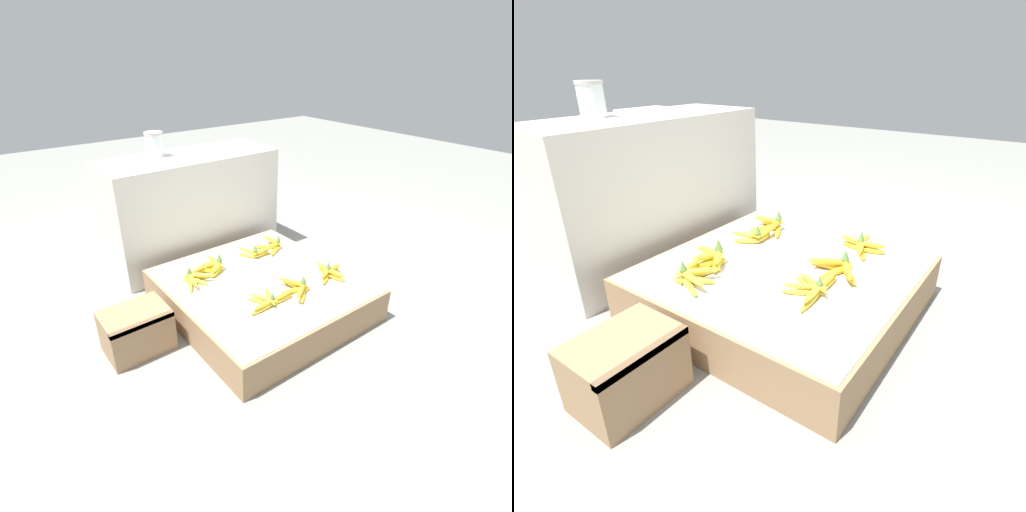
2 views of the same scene
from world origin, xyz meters
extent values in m
plane|color=gray|center=(0.00, 0.00, 0.00)|extent=(10.00, 10.00, 0.00)
cube|color=#997551|center=(0.00, 0.00, 0.09)|extent=(0.96, 1.00, 0.18)
cube|color=silver|center=(0.00, 0.00, 0.19)|extent=(0.93, 0.97, 0.00)
cube|color=beige|center=(0.03, 0.80, 0.36)|extent=(1.13, 0.44, 0.71)
cube|color=#997551|center=(-0.69, 0.09, 0.11)|extent=(0.31, 0.23, 0.22)
cube|color=brown|center=(-0.69, -0.01, 0.21)|extent=(0.31, 0.02, 0.02)
ellipsoid|color=gold|center=(-0.05, -0.23, 0.20)|extent=(0.16, 0.03, 0.02)
ellipsoid|color=gold|center=(-0.08, -0.17, 0.20)|extent=(0.08, 0.16, 0.02)
ellipsoid|color=gold|center=(-0.14, -0.18, 0.20)|extent=(0.10, 0.15, 0.02)
ellipsoid|color=gold|center=(-0.17, -0.23, 0.20)|extent=(0.16, 0.03, 0.02)
ellipsoid|color=gold|center=(-0.05, -0.23, 0.22)|extent=(0.16, 0.03, 0.02)
ellipsoid|color=gold|center=(-0.09, -0.19, 0.22)|extent=(0.09, 0.16, 0.02)
ellipsoid|color=gold|center=(-0.13, -0.18, 0.22)|extent=(0.10, 0.15, 0.02)
ellipsoid|color=gold|center=(-0.15, -0.23, 0.22)|extent=(0.16, 0.03, 0.02)
cone|color=#5B7F3D|center=(-0.11, -0.23, 0.25)|extent=(0.03, 0.03, 0.04)
ellipsoid|color=gold|center=(0.09, -0.17, 0.20)|extent=(0.06, 0.17, 0.03)
ellipsoid|color=gold|center=(0.07, -0.21, 0.20)|extent=(0.17, 0.08, 0.03)
ellipsoid|color=gold|center=(0.07, -0.25, 0.20)|extent=(0.14, 0.14, 0.03)
ellipsoid|color=gold|center=(0.08, -0.17, 0.23)|extent=(0.10, 0.16, 0.03)
ellipsoid|color=gold|center=(0.06, -0.25, 0.23)|extent=(0.15, 0.12, 0.03)
cone|color=#5B7F3D|center=(0.10, -0.22, 0.26)|extent=(0.03, 0.03, 0.04)
ellipsoid|color=gold|center=(0.28, -0.22, 0.20)|extent=(0.13, 0.09, 0.03)
ellipsoid|color=gold|center=(0.33, -0.23, 0.20)|extent=(0.06, 0.13, 0.03)
ellipsoid|color=gold|center=(0.35, -0.19, 0.20)|extent=(0.13, 0.04, 0.03)
ellipsoid|color=gold|center=(0.32, -0.16, 0.20)|extent=(0.05, 0.14, 0.03)
ellipsoid|color=gold|center=(0.28, -0.21, 0.23)|extent=(0.13, 0.08, 0.03)
ellipsoid|color=gold|center=(0.33, -0.23, 0.23)|extent=(0.06, 0.14, 0.03)
ellipsoid|color=gold|center=(0.35, -0.19, 0.23)|extent=(0.13, 0.03, 0.03)
ellipsoid|color=gold|center=(0.32, -0.16, 0.23)|extent=(0.05, 0.14, 0.03)
cone|color=#5B7F3D|center=(0.32, -0.19, 0.26)|extent=(0.03, 0.03, 0.04)
ellipsoid|color=gold|center=(-0.34, 0.18, 0.20)|extent=(0.10, 0.16, 0.03)
ellipsoid|color=gold|center=(-0.30, 0.19, 0.20)|extent=(0.10, 0.16, 0.03)
ellipsoid|color=gold|center=(-0.27, 0.21, 0.20)|extent=(0.17, 0.08, 0.03)
ellipsoid|color=gold|center=(-0.27, 0.24, 0.20)|extent=(0.17, 0.09, 0.03)
ellipsoid|color=gold|center=(-0.33, 0.18, 0.23)|extent=(0.06, 0.17, 0.03)
ellipsoid|color=gold|center=(-0.28, 0.19, 0.23)|extent=(0.14, 0.13, 0.03)
ellipsoid|color=gold|center=(-0.26, 0.25, 0.23)|extent=(0.17, 0.08, 0.03)
cone|color=#5B7F3D|center=(-0.32, 0.23, 0.26)|extent=(0.03, 0.03, 0.04)
ellipsoid|color=yellow|center=(-0.13, 0.26, 0.20)|extent=(0.05, 0.13, 0.03)
ellipsoid|color=yellow|center=(-0.16, 0.24, 0.20)|extent=(0.13, 0.08, 0.03)
ellipsoid|color=yellow|center=(-0.16, 0.20, 0.20)|extent=(0.13, 0.09, 0.03)
ellipsoid|color=yellow|center=(-0.13, 0.27, 0.23)|extent=(0.05, 0.13, 0.03)
ellipsoid|color=yellow|center=(-0.17, 0.24, 0.23)|extent=(0.13, 0.08, 0.03)
ellipsoid|color=yellow|center=(-0.15, 0.20, 0.23)|extent=(0.13, 0.10, 0.03)
cone|color=#5B7F3D|center=(-0.13, 0.22, 0.28)|extent=(0.04, 0.04, 0.05)
ellipsoid|color=gold|center=(0.18, 0.22, 0.20)|extent=(0.12, 0.04, 0.03)
ellipsoid|color=gold|center=(0.14, 0.26, 0.20)|extent=(0.07, 0.12, 0.03)
ellipsoid|color=gold|center=(0.10, 0.26, 0.20)|extent=(0.08, 0.11, 0.03)
ellipsoid|color=gold|center=(0.16, 0.22, 0.23)|extent=(0.12, 0.03, 0.03)
ellipsoid|color=gold|center=(0.14, 0.25, 0.23)|extent=(0.09, 0.11, 0.03)
ellipsoid|color=gold|center=(0.10, 0.28, 0.23)|extent=(0.06, 0.12, 0.03)
cone|color=#5B7F3D|center=(0.12, 0.22, 0.26)|extent=(0.03, 0.03, 0.04)
ellipsoid|color=gold|center=(0.33, 0.29, 0.20)|extent=(0.07, 0.17, 0.03)
ellipsoid|color=gold|center=(0.26, 0.28, 0.20)|extent=(0.15, 0.13, 0.03)
ellipsoid|color=gold|center=(0.28, 0.21, 0.20)|extent=(0.16, 0.11, 0.03)
ellipsoid|color=gold|center=(0.31, 0.29, 0.23)|extent=(0.04, 0.17, 0.03)
ellipsoid|color=gold|center=(0.26, 0.22, 0.23)|extent=(0.17, 0.06, 0.03)
cone|color=#5B7F3D|center=(0.32, 0.23, 0.26)|extent=(0.03, 0.03, 0.04)
cylinder|color=silver|center=(-0.15, 0.89, 0.78)|extent=(0.11, 0.11, 0.13)
cylinder|color=#B7B2A8|center=(-0.15, 0.89, 0.85)|extent=(0.12, 0.12, 0.01)
cube|color=white|center=(0.12, 0.85, 0.72)|extent=(0.26, 0.20, 0.02)
camera|label=1|loc=(-1.15, -1.48, 1.33)|focal=28.00mm
camera|label=2|loc=(-1.19, -0.79, 0.92)|focal=28.00mm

